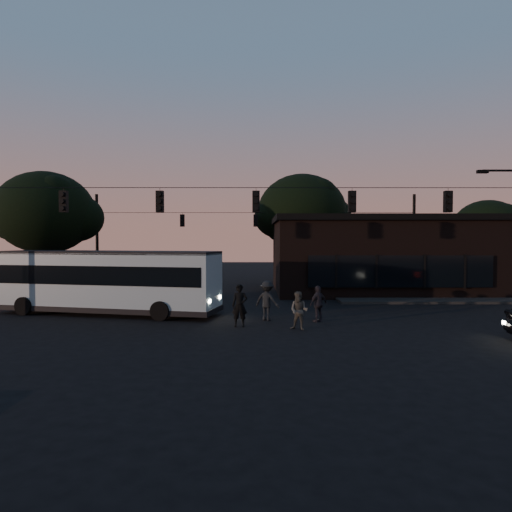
{
  "coord_description": "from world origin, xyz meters",
  "views": [
    {
      "loc": [
        -0.05,
        -17.4,
        3.75
      ],
      "look_at": [
        0.0,
        4.0,
        3.0
      ],
      "focal_mm": 32.0,
      "sensor_mm": 36.0,
      "label": 1
    }
  ],
  "objects_px": {
    "building": "(378,254)",
    "pedestrian_c": "(318,304)",
    "bus": "(108,279)",
    "pedestrian_a": "(240,305)",
    "pedestrian_d": "(267,300)",
    "pedestrian_b": "(299,311)"
  },
  "relations": [
    {
      "from": "building",
      "to": "pedestrian_c",
      "type": "distance_m",
      "value": 14.19
    },
    {
      "from": "bus",
      "to": "pedestrian_a",
      "type": "height_order",
      "value": "bus"
    },
    {
      "from": "pedestrian_d",
      "to": "building",
      "type": "bearing_deg",
      "value": -96.6
    },
    {
      "from": "bus",
      "to": "pedestrian_c",
      "type": "xyz_separation_m",
      "value": [
        10.32,
        -2.28,
        -0.96
      ]
    },
    {
      "from": "pedestrian_c",
      "to": "pedestrian_d",
      "type": "relative_size",
      "value": 0.9
    },
    {
      "from": "bus",
      "to": "pedestrian_b",
      "type": "relative_size",
      "value": 7.25
    },
    {
      "from": "pedestrian_d",
      "to": "bus",
      "type": "bearing_deg",
      "value": 15.27
    },
    {
      "from": "pedestrian_a",
      "to": "pedestrian_b",
      "type": "height_order",
      "value": "pedestrian_a"
    },
    {
      "from": "pedestrian_b",
      "to": "pedestrian_d",
      "type": "relative_size",
      "value": 0.86
    },
    {
      "from": "pedestrian_a",
      "to": "pedestrian_b",
      "type": "bearing_deg",
      "value": -11.88
    },
    {
      "from": "bus",
      "to": "pedestrian_c",
      "type": "distance_m",
      "value": 10.61
    },
    {
      "from": "pedestrian_c",
      "to": "bus",
      "type": "bearing_deg",
      "value": -47.1
    },
    {
      "from": "building",
      "to": "bus",
      "type": "xyz_separation_m",
      "value": [
        -16.47,
        -10.36,
        -0.92
      ]
    },
    {
      "from": "pedestrian_a",
      "to": "pedestrian_b",
      "type": "xyz_separation_m",
      "value": [
        2.5,
        -0.68,
        -0.12
      ]
    },
    {
      "from": "building",
      "to": "pedestrian_b",
      "type": "distance_m",
      "value": 16.28
    },
    {
      "from": "pedestrian_d",
      "to": "pedestrian_c",
      "type": "bearing_deg",
      "value": -162.63
    },
    {
      "from": "building",
      "to": "bus",
      "type": "relative_size",
      "value": 1.32
    },
    {
      "from": "building",
      "to": "pedestrian_a",
      "type": "height_order",
      "value": "building"
    },
    {
      "from": "pedestrian_b",
      "to": "pedestrian_c",
      "type": "height_order",
      "value": "pedestrian_c"
    },
    {
      "from": "pedestrian_a",
      "to": "pedestrian_d",
      "type": "height_order",
      "value": "pedestrian_d"
    },
    {
      "from": "pedestrian_b",
      "to": "pedestrian_c",
      "type": "xyz_separation_m",
      "value": [
        1.06,
        1.83,
        0.03
      ]
    },
    {
      "from": "building",
      "to": "pedestrian_c",
      "type": "xyz_separation_m",
      "value": [
        -6.15,
        -12.65,
        -1.87
      ]
    }
  ]
}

